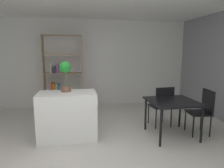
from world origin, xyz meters
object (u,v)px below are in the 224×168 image
Objects in this scene: open_bookshelf at (61,74)px; dining_table at (172,105)px; kitchen_island at (68,115)px; potted_plant_on_island at (65,73)px; dining_chair_window_side at (203,108)px; dining_chair_far at (162,103)px.

open_bookshelf reaches higher than dining_table.
kitchen_island is 1.88× the size of potted_plant_on_island.
potted_plant_on_island reaches higher than kitchen_island.
dining_chair_window_side is at bearing -7.85° from potted_plant_on_island.
dining_chair_window_side is at bearing -0.96° from dining_table.
kitchen_island is 2.10m from open_bookshelf.
kitchen_island is 2.08m from dining_chair_far.
dining_chair_far reaches higher than dining_table.
dining_table is at bearing -84.21° from dining_chair_window_side.
dining_table is 1.00× the size of dining_chair_far.
open_bookshelf reaches higher than potted_plant_on_island.
open_bookshelf is at bearing 97.05° from kitchen_island.
kitchen_island is 2.09m from dining_table.
dining_chair_far is (2.07, 0.20, 0.10)m from kitchen_island.
potted_plant_on_island is at bearing -91.10° from dining_chair_window_side.
open_bookshelf is at bearing 96.83° from potted_plant_on_island.
potted_plant_on_island is at bearing -83.17° from open_bookshelf.
open_bookshelf is 3.80m from dining_chair_window_side.
dining_table is (2.08, -0.37, -0.64)m from potted_plant_on_island.
dining_table is at bearing -44.59° from open_bookshelf.
dining_chair_window_side is (2.74, -0.29, 0.09)m from kitchen_island.
dining_chair_window_side is at bearing 138.49° from dining_chair_far.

